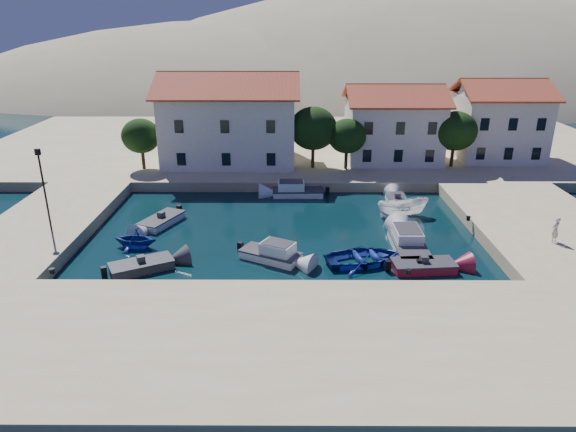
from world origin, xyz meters
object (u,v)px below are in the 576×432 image
object	(u,v)px
cabin_cruiser_south	(270,253)
cabin_cruiser_east	(409,244)
rowboat_south	(364,263)
boat_east	(402,216)
pedestrian	(555,230)
building_mid	(393,122)
building_right	(498,118)
building_left	(230,117)
lamppost	(43,182)

from	to	relation	value
cabin_cruiser_south	cabin_cruiser_east	size ratio (longest dim) A/B	0.84
cabin_cruiser_south	rowboat_south	world-z (taller)	cabin_cruiser_south
boat_east	pedestrian	xyz separation A→B (m)	(9.18, -7.61, 1.92)
building_mid	pedestrian	distance (m)	24.51
building_mid	cabin_cruiser_east	distance (m)	23.14
building_right	pedestrian	xyz separation A→B (m)	(-4.57, -24.13, -3.55)
building_right	boat_east	world-z (taller)	building_right
building_right	boat_east	distance (m)	22.17
building_right	pedestrian	bearing A→B (deg)	-100.72
building_left	pedestrian	bearing A→B (deg)	-41.02
building_left	cabin_cruiser_east	bearing A→B (deg)	-54.53
lamppost	boat_east	world-z (taller)	lamppost
building_left	pedestrian	xyz separation A→B (m)	(25.43, -22.13, -4.01)
rowboat_south	building_mid	bearing A→B (deg)	-28.99
rowboat_south	pedestrian	xyz separation A→B (m)	(13.67, 1.45, 1.92)
boat_east	pedestrian	world-z (taller)	pedestrian
building_left	lamppost	distance (m)	23.10
building_mid	pedestrian	world-z (taller)	building_mid
cabin_cruiser_south	rowboat_south	bearing A→B (deg)	23.73
cabin_cruiser_south	pedestrian	distance (m)	20.29
rowboat_south	pedestrian	world-z (taller)	pedestrian
building_left	building_mid	distance (m)	18.04
lamppost	boat_east	distance (m)	28.69
cabin_cruiser_south	boat_east	world-z (taller)	cabin_cruiser_south
building_right	boat_east	bearing A→B (deg)	-129.77
building_left	boat_east	bearing A→B (deg)	-41.76
lamppost	cabin_cruiser_south	bearing A→B (deg)	-10.48
building_mid	building_right	size ratio (longest dim) A/B	1.11
building_mid	pedestrian	size ratio (longest dim) A/B	5.70
cabin_cruiser_east	building_left	bearing A→B (deg)	35.73
building_right	cabin_cruiser_east	bearing A→B (deg)	-122.02
lamppost	building_left	bearing A→B (deg)	60.10
cabin_cruiser_south	cabin_cruiser_east	bearing A→B (deg)	37.02
building_mid	cabin_cruiser_south	world-z (taller)	building_mid
building_left	pedestrian	size ratio (longest dim) A/B	7.97
pedestrian	building_mid	bearing A→B (deg)	-104.78
building_mid	rowboat_south	distance (m)	25.89
rowboat_south	boat_east	size ratio (longest dim) A/B	1.22
building_left	rowboat_south	distance (m)	27.01
building_right	cabin_cruiser_south	world-z (taller)	building_right
building_mid	lamppost	xyz separation A→B (m)	(-29.50, -21.00, -0.47)
rowboat_south	building_left	bearing A→B (deg)	11.77
building_mid	boat_east	world-z (taller)	building_mid
building_left	pedestrian	distance (m)	33.95
lamppost	cabin_cruiser_east	world-z (taller)	lamppost
cabin_cruiser_south	rowboat_south	distance (m)	6.58
cabin_cruiser_south	rowboat_south	size ratio (longest dim) A/B	0.85
rowboat_south	cabin_cruiser_east	distance (m)	4.15
building_left	building_right	distance (m)	30.07
pedestrian	lamppost	bearing A→B (deg)	-35.89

